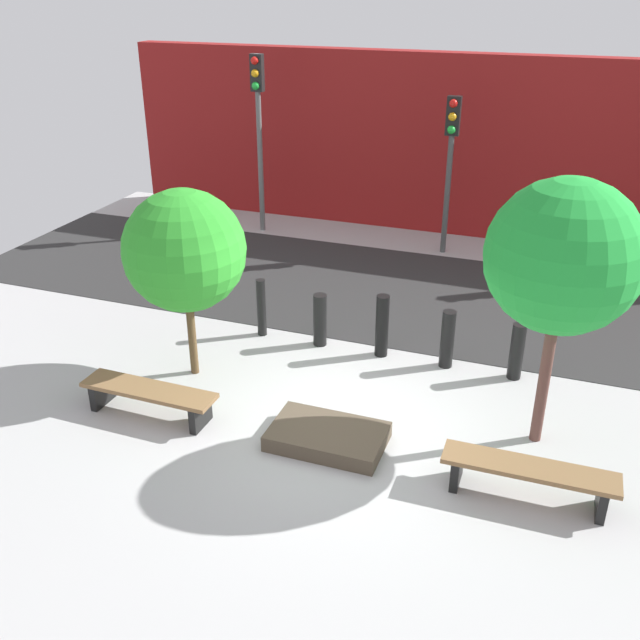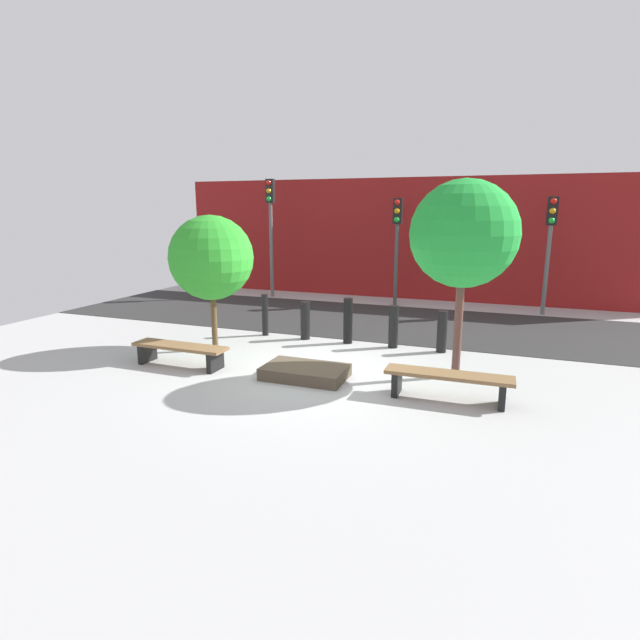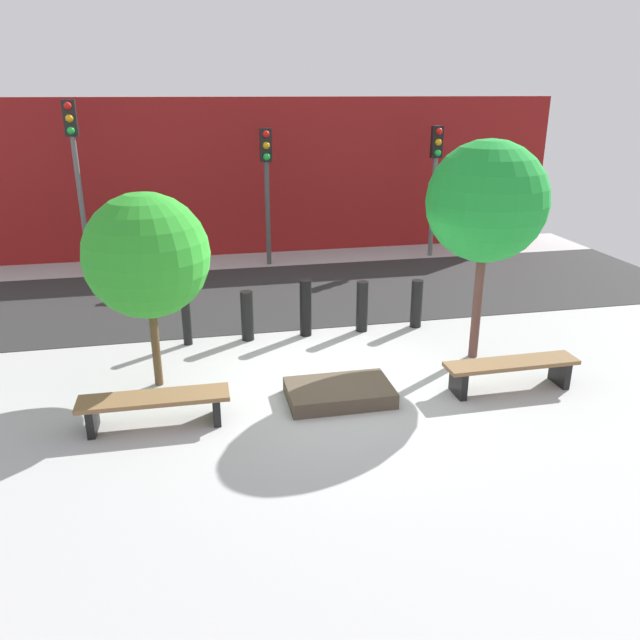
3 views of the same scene
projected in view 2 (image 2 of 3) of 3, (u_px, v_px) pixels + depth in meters
ground_plane at (313, 372)px, 9.35m from camera, size 18.00×18.00×0.00m
road_strip at (375, 321)px, 13.62m from camera, size 18.00×4.46×0.01m
building_facade at (406, 239)px, 16.84m from camera, size 16.20×0.50×4.00m
bench_left at (180, 350)px, 9.63m from camera, size 1.94×0.48×0.43m
bench_right at (448, 380)px, 7.89m from camera, size 2.00×0.45×0.45m
planter_bed at (305, 372)px, 8.99m from camera, size 1.48×0.92×0.22m
tree_behind_left_bench at (211, 258)px, 10.40m from camera, size 1.77×1.77×2.87m
tree_behind_right_bench at (464, 234)px, 8.54m from camera, size 1.86×1.86×3.50m
bollard_far_left at (265, 315)px, 11.96m from camera, size 0.15×0.15×1.00m
bollard_left at (305, 320)px, 11.62m from camera, size 0.22×0.22×0.89m
bollard_center at (348, 321)px, 11.24m from camera, size 0.21×0.21×1.04m
bollard_right at (393, 327)px, 10.90m from camera, size 0.21×0.21×0.94m
bollard_far_right at (442, 332)px, 10.54m from camera, size 0.21×0.21×0.90m
traffic_light_west at (271, 217)px, 16.82m from camera, size 0.28×0.27×3.96m
traffic_light_mid_west at (397, 232)px, 15.42m from camera, size 0.28×0.27×3.31m
traffic_light_mid_east at (550, 234)px, 13.93m from camera, size 0.28×0.27×3.32m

